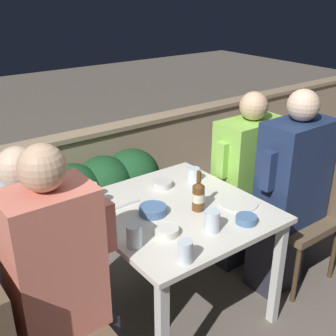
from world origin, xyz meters
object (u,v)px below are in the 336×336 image
at_px(beer_bottle, 198,195).
at_px(person_blue_shirt, 39,259).
at_px(person_green_blouse, 244,180).
at_px(chair_left_near, 23,328).
at_px(chair_right_near, 306,202).
at_px(chair_right_far, 263,183).
at_px(person_coral_top, 64,283).
at_px(person_navy_jumper, 289,193).
at_px(potted_plant, 246,168).

bearing_deg(beer_bottle, person_blue_shirt, 164.74).
bearing_deg(person_green_blouse, chair_left_near, -168.35).
bearing_deg(chair_right_near, chair_left_near, 179.31).
bearing_deg(chair_right_far, beer_bottle, -162.94).
bearing_deg(person_blue_shirt, chair_right_near, -11.24).
xyz_separation_m(chair_left_near, chair_right_near, (1.91, -0.02, 0.00)).
height_order(chair_right_near, person_green_blouse, person_green_blouse).
height_order(person_blue_shirt, chair_right_near, person_blue_shirt).
height_order(person_coral_top, chair_right_far, person_coral_top).
xyz_separation_m(person_navy_jumper, person_green_blouse, (-0.00, 0.37, -0.05)).
height_order(chair_left_near, person_blue_shirt, person_blue_shirt).
distance_m(person_blue_shirt, chair_right_far, 1.71).
xyz_separation_m(chair_right_far, potted_plant, (0.27, 0.42, -0.10)).
relative_size(person_navy_jumper, chair_right_far, 1.49).
distance_m(chair_left_near, beer_bottle, 1.08).
height_order(chair_left_near, chair_right_near, same).
bearing_deg(potted_plant, person_blue_shirt, -166.94).
xyz_separation_m(person_coral_top, beer_bottle, (0.84, 0.09, 0.14)).
bearing_deg(beer_bottle, person_navy_jumper, -9.37).
relative_size(person_coral_top, person_green_blouse, 1.07).
bearing_deg(beer_bottle, person_green_blouse, 21.92).
relative_size(chair_left_near, chair_right_near, 1.00).
distance_m(person_navy_jumper, chair_right_far, 0.44).
bearing_deg(person_green_blouse, chair_right_near, -61.16).
relative_size(person_navy_jumper, beer_bottle, 5.69).
height_order(chair_right_far, beer_bottle, beer_bottle).
relative_size(person_green_blouse, potted_plant, 1.72).
bearing_deg(chair_right_far, chair_left_near, -169.57).
distance_m(person_coral_top, chair_right_far, 1.74).
xyz_separation_m(person_navy_jumper, potted_plant, (0.48, 0.80, -0.23)).
xyz_separation_m(chair_right_near, person_navy_jumper, (-0.20, 0.00, 0.13)).
bearing_deg(beer_bottle, person_coral_top, -174.15).
xyz_separation_m(person_blue_shirt, person_green_blouse, (1.50, 0.03, -0.00)).
relative_size(person_blue_shirt, person_navy_jumper, 0.92).
xyz_separation_m(chair_right_far, person_green_blouse, (-0.20, -0.00, 0.08)).
relative_size(chair_right_near, chair_right_far, 1.00).
height_order(person_green_blouse, potted_plant, person_green_blouse).
distance_m(chair_left_near, person_coral_top, 0.24).
relative_size(person_navy_jumper, potted_plant, 1.84).
xyz_separation_m(chair_left_near, chair_right_far, (1.90, 0.35, 0.00)).
distance_m(person_navy_jumper, person_green_blouse, 0.38).
xyz_separation_m(person_coral_top, chair_right_far, (1.70, 0.35, -0.14)).
distance_m(chair_left_near, person_green_blouse, 1.74).
bearing_deg(potted_plant, person_navy_jumper, -120.78).
xyz_separation_m(chair_left_near, person_coral_top, (0.20, 0.00, 0.14)).
relative_size(chair_left_near, person_coral_top, 0.67).
bearing_deg(person_navy_jumper, chair_right_far, 61.76).
height_order(chair_right_near, person_navy_jumper, person_navy_jumper).
bearing_deg(person_blue_shirt, chair_left_near, -122.40).
bearing_deg(chair_left_near, potted_plant, 19.57).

